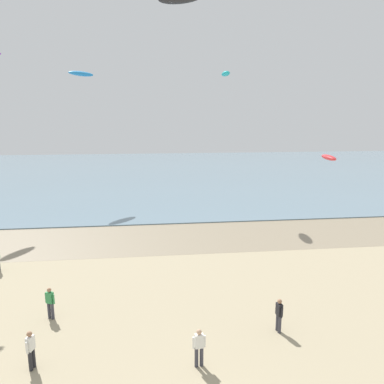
{
  "coord_description": "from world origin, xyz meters",
  "views": [
    {
      "loc": [
        -1.4,
        -8.35,
        10.28
      ],
      "look_at": [
        0.94,
        11.58,
        6.13
      ],
      "focal_mm": 33.89,
      "sensor_mm": 36.0,
      "label": 1
    }
  ],
  "objects": [
    {
      "name": "person_trailing_behind",
      "position": [
        -6.45,
        5.63,
        0.92
      ],
      "size": [
        0.31,
        0.55,
        1.71
      ],
      "color": "#232328",
      "rests_on": "ground"
    },
    {
      "name": "wet_sand_strip",
      "position": [
        0.0,
        21.65,
        0.0
      ],
      "size": [
        120.0,
        8.16,
        0.01
      ],
      "primitive_type": "cube",
      "color": "gray",
      "rests_on": "ground"
    },
    {
      "name": "kite_aloft_5",
      "position": [
        6.85,
        31.18,
        14.81
      ],
      "size": [
        1.43,
        2.93,
        0.59
      ],
      "primitive_type": "ellipsoid",
      "rotation": [
        0.16,
        0.0,
        4.54
      ],
      "color": "#19B2B7"
    },
    {
      "name": "person_right_flank",
      "position": [
        4.65,
        7.01,
        0.92
      ],
      "size": [
        0.27,
        0.56,
        1.71
      ],
      "color": "#383842",
      "rests_on": "ground"
    },
    {
      "name": "person_by_waterline",
      "position": [
        0.46,
        4.97,
        0.92
      ],
      "size": [
        0.57,
        0.26,
        1.71
      ],
      "color": "#383842",
      "rests_on": "ground"
    },
    {
      "name": "person_far_down_beach",
      "position": [
        -6.68,
        9.52,
        0.92
      ],
      "size": [
        0.52,
        0.35,
        1.71
      ],
      "color": "#383842",
      "rests_on": "ground"
    },
    {
      "name": "kite_aloft_0",
      "position": [
        11.31,
        16.13,
        7.46
      ],
      "size": [
        1.08,
        2.36,
        0.49
      ],
      "primitive_type": "ellipsoid",
      "rotation": [
        -0.18,
        0.0,
        4.58
      ],
      "color": "red"
    },
    {
      "name": "kite_aloft_3",
      "position": [
        -9.39,
        38.63,
        15.42
      ],
      "size": [
        3.3,
        3.45,
        0.7
      ],
      "primitive_type": "ellipsoid",
      "rotation": [
        0.12,
        0.0,
        0.83
      ],
      "color": "#2384D1"
    },
    {
      "name": "sea",
      "position": [
        0.0,
        60.73,
        0.05
      ],
      "size": [
        160.0,
        70.0,
        0.1
      ],
      "primitive_type": "cube",
      "color": "slate",
      "rests_on": "ground"
    }
  ]
}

